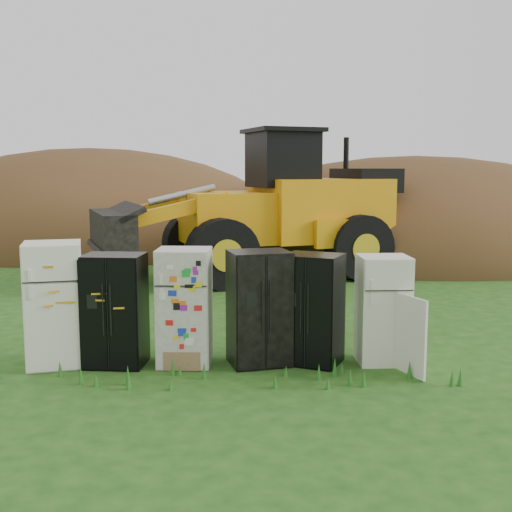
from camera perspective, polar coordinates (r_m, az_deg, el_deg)
The scene contains 10 objects.
ground at distance 9.76m, azimuth -2.61°, elevation -9.46°, with size 120.00×120.00×0.00m, color #1C4913.
fridge_leftmost at distance 9.90m, azimuth -17.51°, elevation -4.10°, with size 0.81×0.77×1.83m, color white, non-canonical shape.
fridge_black_side at distance 9.69m, azimuth -12.43°, elevation -4.71°, with size 0.86×0.68×1.65m, color black, non-canonical shape.
fridge_sticker at distance 9.55m, azimuth -6.36°, elevation -4.51°, with size 0.77×0.71×1.73m, color silver, non-canonical shape.
fridge_dark_mid at distance 9.52m, azimuth 0.29°, elevation -4.62°, with size 0.87×0.71×1.69m, color black, non-canonical shape.
fridge_black_right at distance 9.59m, azimuth 5.05°, elevation -4.71°, with size 0.82×0.68×1.64m, color black, non-canonical shape.
fridge_open_door at distance 9.78m, azimuth 11.20°, elevation -4.68°, with size 0.73×0.67×1.61m, color white, non-canonical shape.
wheel_loader at distance 16.87m, azimuth -0.76°, elevation 4.65°, with size 8.14×3.30×3.94m, color orange, non-canonical shape.
dirt_mound_right at distance 22.84m, azimuth 13.73°, elevation 0.29°, with size 15.62×11.45×6.65m, color #4C3218.
dirt_mound_left at distance 25.38m, azimuth -14.35°, elevation 1.00°, with size 15.69×11.76×7.33m, color #4C3218.
Camera 1 is at (0.27, -9.31, 2.89)m, focal length 45.00 mm.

